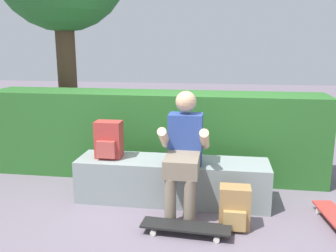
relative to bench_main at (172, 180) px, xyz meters
name	(u,v)px	position (x,y,z in m)	size (l,w,h in m)	color
ground_plane	(167,215)	(0.00, -0.35, -0.23)	(24.00, 24.00, 0.00)	slate
bench_main	(172,180)	(0.00, 0.00, 0.00)	(2.03, 0.49, 0.46)	gray
person_skater	(184,149)	(0.15, -0.22, 0.43)	(0.49, 0.62, 1.21)	#2D4793
skateboard_near_person	(186,227)	(0.22, -0.71, -0.15)	(0.81, 0.25, 0.09)	black
backpack_on_bench	(109,140)	(-0.69, -0.01, 0.42)	(0.28, 0.23, 0.40)	#B23833
backpack_on_ground	(234,208)	(0.65, -0.51, -0.03)	(0.28, 0.23, 0.40)	#A37A47
hedge_row	(154,134)	(-0.35, 0.79, 0.31)	(4.21, 0.62, 1.07)	#2A6426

